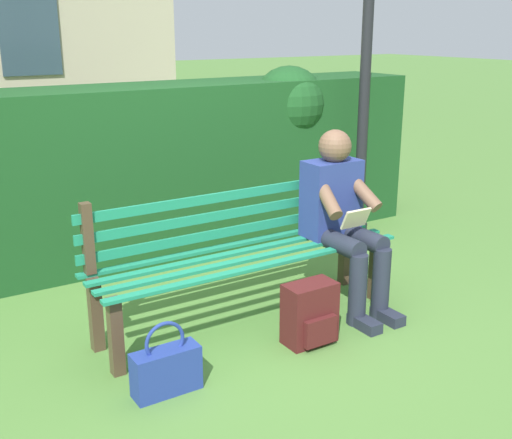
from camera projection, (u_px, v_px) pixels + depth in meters
The scene contains 7 objects.
ground at pixel (248, 322), 4.16m from camera, with size 60.00×60.00×0.00m, color #517F38.
park_bench at pixel (242, 251), 4.08m from camera, with size 2.06×0.49×0.90m.
person_seated at pixel (342, 215), 4.23m from camera, with size 0.44×0.73×1.20m.
hedge_backdrop at pixel (102, 173), 5.06m from camera, with size 5.89×0.80×1.52m.
backpack at pixel (310, 314), 3.84m from camera, with size 0.32×0.25×0.38m.
handbag at pixel (166, 369), 3.32m from camera, with size 0.36×0.14×0.41m.
lamp_post at pixel (368, 19), 5.37m from camera, with size 0.25×0.25×3.13m.
Camera 1 is at (1.98, 3.22, 1.85)m, focal length 44.60 mm.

